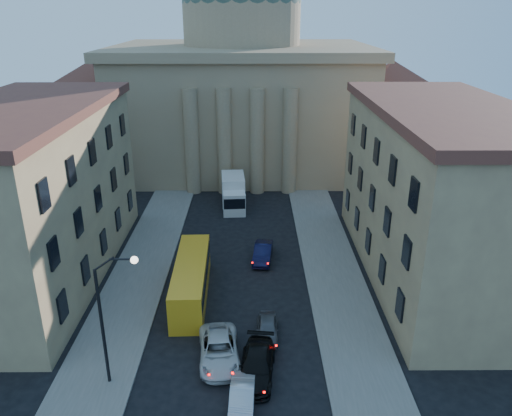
% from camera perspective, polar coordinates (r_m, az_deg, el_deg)
% --- Properties ---
extents(sidewalk_left, '(5.00, 60.00, 0.15)m').
position_cam_1_polar(sidewalk_left, '(42.21, -14.18, -9.71)').
color(sidewalk_left, '#62605A').
rests_on(sidewalk_left, ground).
extents(sidewalk_right, '(5.00, 60.00, 0.15)m').
position_cam_1_polar(sidewalk_right, '(41.62, 9.56, -9.79)').
color(sidewalk_right, '#62605A').
rests_on(sidewalk_right, ground).
extents(church, '(68.02, 28.76, 36.60)m').
position_cam_1_polar(church, '(73.01, -1.57, 14.11)').
color(church, '#8E7657').
rests_on(church, ground).
extents(building_left, '(11.60, 26.60, 14.70)m').
position_cam_1_polar(building_left, '(45.33, -24.40, 1.48)').
color(building_left, tan).
rests_on(building_left, ground).
extents(building_right, '(11.60, 26.60, 14.70)m').
position_cam_1_polar(building_right, '(44.22, 20.23, 1.63)').
color(building_right, tan).
rests_on(building_right, ground).
extents(street_lamp, '(2.62, 0.44, 8.83)m').
position_cam_1_polar(street_lamp, '(30.95, -16.44, -11.17)').
color(street_lamp, black).
rests_on(street_lamp, ground).
extents(car_right_near, '(1.58, 4.11, 1.34)m').
position_cam_1_polar(car_right_near, '(31.01, -1.60, -20.84)').
color(car_right_near, '#A8ABB0').
rests_on(car_right_near, ground).
extents(car_left_mid, '(3.14, 5.82, 1.55)m').
position_cam_1_polar(car_left_mid, '(34.24, -4.25, -15.87)').
color(car_left_mid, beige).
rests_on(car_left_mid, ground).
extents(car_right_mid, '(2.72, 5.50, 1.54)m').
position_cam_1_polar(car_right_mid, '(32.98, 0.10, -17.52)').
color(car_right_mid, black).
rests_on(car_right_mid, ground).
extents(car_right_far, '(1.65, 3.84, 1.29)m').
position_cam_1_polar(car_right_far, '(36.29, 1.31, -13.61)').
color(car_right_far, '#4C4D52').
rests_on(car_right_far, ground).
extents(car_right_distant, '(2.07, 4.68, 1.49)m').
position_cam_1_polar(car_right_distant, '(46.17, 0.79, -5.13)').
color(car_right_distant, black).
rests_on(car_right_distant, ground).
extents(city_bus, '(2.77, 10.77, 3.02)m').
position_cam_1_polar(city_bus, '(40.56, -7.43, -8.01)').
color(city_bus, orange).
rests_on(city_bus, ground).
extents(box_truck, '(2.99, 6.66, 3.57)m').
position_cam_1_polar(box_truck, '(58.14, -2.59, 1.70)').
color(box_truck, silver).
rests_on(box_truck, ground).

